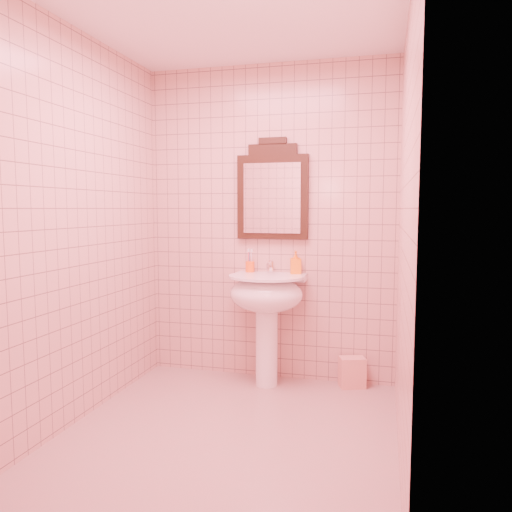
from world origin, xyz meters
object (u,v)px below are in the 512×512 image
(mirror, at_px, (273,192))
(soap_dispenser, at_px, (296,262))
(toothbrush_cup, at_px, (250,267))
(towel, at_px, (352,372))
(pedestal_sink, at_px, (266,302))

(mirror, height_order, soap_dispenser, mirror)
(mirror, relative_size, toothbrush_cup, 4.84)
(soap_dispenser, height_order, towel, soap_dispenser)
(soap_dispenser, bearing_deg, pedestal_sink, -156.10)
(toothbrush_cup, bearing_deg, soap_dispenser, -1.04)
(pedestal_sink, xyz_separation_m, soap_dispenser, (0.20, 0.16, 0.29))
(pedestal_sink, xyz_separation_m, toothbrush_cup, (-0.18, 0.16, 0.25))
(toothbrush_cup, height_order, towel, toothbrush_cup)
(mirror, xyz_separation_m, toothbrush_cup, (-0.18, -0.04, -0.59))
(towel, bearing_deg, pedestal_sink, -168.42)
(towel, bearing_deg, toothbrush_cup, 177.83)
(mirror, bearing_deg, towel, -6.04)
(pedestal_sink, bearing_deg, towel, 11.58)
(soap_dispenser, bearing_deg, mirror, 152.60)
(toothbrush_cup, bearing_deg, towel, -2.17)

